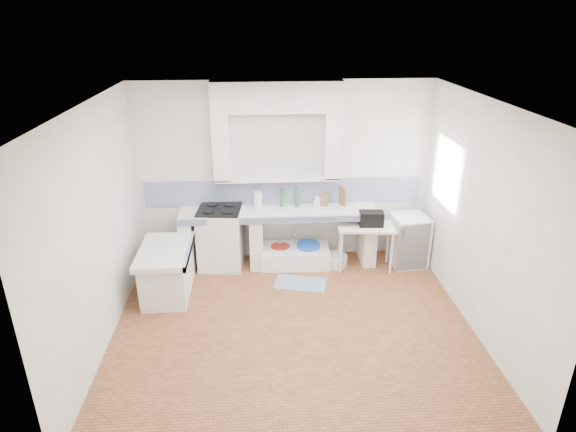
{
  "coord_description": "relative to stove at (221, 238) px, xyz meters",
  "views": [
    {
      "loc": [
        -0.41,
        -5.15,
        3.7
      ],
      "look_at": [
        0.0,
        1.0,
        1.1
      ],
      "focal_mm": 30.36,
      "sensor_mm": 36.0,
      "label": 1
    }
  ],
  "objects": [
    {
      "name": "ceiling",
      "position": [
        0.99,
        -1.7,
        2.34
      ],
      "size": [
        4.5,
        4.5,
        0.0
      ],
      "primitive_type": "plane",
      "rotation": [
        3.14,
        0.0,
        0.0
      ],
      "color": "white",
      "rests_on": "ground"
    },
    {
      "name": "water_bottle_a",
      "position": [
        0.91,
        0.15,
        -0.3
      ],
      "size": [
        0.11,
        0.11,
        0.32
      ],
      "primitive_type": "cylinder",
      "rotation": [
        0.0,
        0.0,
        -0.36
      ],
      "color": "silver",
      "rests_on": "ground"
    },
    {
      "name": "black_bag",
      "position": [
        2.28,
        -0.24,
        0.36
      ],
      "size": [
        0.37,
        0.23,
        0.22
      ],
      "primitive_type": "cube",
      "rotation": [
        0.0,
        0.0,
        -0.09
      ],
      "color": "black",
      "rests_on": "side_table"
    },
    {
      "name": "wall_left",
      "position": [
        -1.26,
        -1.7,
        0.94
      ],
      "size": [
        0.0,
        4.5,
        4.5
      ],
      "primitive_type": "plane",
      "rotation": [
        1.57,
        0.0,
        1.57
      ],
      "color": "white",
      "rests_on": "ground"
    },
    {
      "name": "cutting_board",
      "position": [
        1.9,
        0.15,
        0.57
      ],
      "size": [
        0.08,
        0.2,
        0.28
      ],
      "primitive_type": "cube",
      "rotation": [
        0.0,
        0.0,
        0.33
      ],
      "color": "brown",
      "rests_on": "counter_slab"
    },
    {
      "name": "green_bottle_b",
      "position": [
        1.18,
        0.15,
        0.58
      ],
      "size": [
        0.07,
        0.07,
        0.3
      ],
      "primitive_type": "cylinder",
      "rotation": [
        0.0,
        0.0,
        0.02
      ],
      "color": "#246E36",
      "rests_on": "counter_slab"
    },
    {
      "name": "side_table",
      "position": [
        2.21,
        -0.23,
        -0.11
      ],
      "size": [
        0.9,
        0.56,
        0.04
      ],
      "primitive_type": "cube",
      "rotation": [
        0.0,
        0.0,
        -0.11
      ],
      "color": "white",
      "rests_on": "ground"
    },
    {
      "name": "alcove_mass",
      "position": [
        0.89,
        0.17,
        2.11
      ],
      "size": [
        1.9,
        0.25,
        0.45
      ],
      "primitive_type": "cube",
      "color": "white",
      "rests_on": "ground"
    },
    {
      "name": "window_frame",
      "position": [
        3.42,
        -0.5,
        1.14
      ],
      "size": [
        0.35,
        0.86,
        1.06
      ],
      "primitive_type": "cube",
      "color": "#372411",
      "rests_on": "ground"
    },
    {
      "name": "water_bottle_b",
      "position": [
        1.13,
        0.15,
        -0.3
      ],
      "size": [
        0.1,
        0.1,
        0.32
      ],
      "primitive_type": "cylinder",
      "rotation": [
        0.0,
        0.0,
        -0.2
      ],
      "color": "silver",
      "rests_on": "ground"
    },
    {
      "name": "bucket_blue",
      "position": [
        1.36,
        -0.04,
        -0.29
      ],
      "size": [
        0.38,
        0.38,
        0.34
      ],
      "primitive_type": "cylinder",
      "rotation": [
        0.0,
        0.0,
        0.05
      ],
      "color": "blue",
      "rests_on": "ground"
    },
    {
      "name": "counter_pier_left",
      "position": [
        -0.51,
        -0.0,
        -0.05
      ],
      "size": [
        0.2,
        0.55,
        0.82
      ],
      "primitive_type": "cube",
      "color": "white",
      "rests_on": "ground"
    },
    {
      "name": "wall_front",
      "position": [
        0.99,
        -3.7,
        0.94
      ],
      "size": [
        4.5,
        0.0,
        4.5
      ],
      "primitive_type": "plane",
      "rotation": [
        -1.57,
        0.0,
        0.0
      ],
      "color": "white",
      "rests_on": "ground"
    },
    {
      "name": "paper_towel",
      "position": [
        0.59,
        0.15,
        0.56
      ],
      "size": [
        0.13,
        0.13,
        0.26
      ],
      "primitive_type": "cylinder",
      "rotation": [
        0.0,
        0.0,
        -0.04
      ],
      "color": "white",
      "rests_on": "counter_slab"
    },
    {
      "name": "sink",
      "position": [
        1.15,
        -0.05,
        -0.34
      ],
      "size": [
        1.08,
        0.61,
        0.25
      ],
      "primitive_type": "cube",
      "rotation": [
        0.0,
        0.0,
        -0.04
      ],
      "color": "white",
      "rests_on": "ground"
    },
    {
      "name": "bucket_orange",
      "position": [
        1.24,
        -0.1,
        -0.32
      ],
      "size": [
        0.35,
        0.35,
        0.28
      ],
      "primitive_type": "cylinder",
      "rotation": [
        0.0,
        0.0,
        -0.15
      ],
      "color": "#CF6603",
      "rests_on": "ground"
    },
    {
      "name": "bucket_red",
      "position": [
        0.92,
        0.01,
        -0.32
      ],
      "size": [
        0.39,
        0.39,
        0.29
      ],
      "primitive_type": "cylinder",
      "rotation": [
        0.0,
        0.0,
        -0.34
      ],
      "color": "#AD251C",
      "rests_on": "ground"
    },
    {
      "name": "soap_bottle",
      "position": [
        1.5,
        0.15,
        0.55
      ],
      "size": [
        0.11,
        0.11,
        0.22
      ],
      "primitive_type": "imported",
      "rotation": [
        0.0,
        0.0,
        -0.15
      ],
      "color": "white",
      "rests_on": "counter_slab"
    },
    {
      "name": "floor",
      "position": [
        0.99,
        -1.7,
        -0.46
      ],
      "size": [
        4.5,
        4.5,
        0.0
      ],
      "primitive_type": "plane",
      "color": "#915936",
      "rests_on": "ground"
    },
    {
      "name": "rug",
      "position": [
        1.18,
        -0.67,
        -0.46
      ],
      "size": [
        0.83,
        0.6,
        0.01
      ],
      "primitive_type": "cube",
      "rotation": [
        0.0,
        0.0,
        -0.25
      ],
      "color": "#305E94",
      "rests_on": "ground"
    },
    {
      "name": "wall_right",
      "position": [
        3.24,
        -1.7,
        0.94
      ],
      "size": [
        0.0,
        4.5,
        4.5
      ],
      "primitive_type": "plane",
      "rotation": [
        1.57,
        0.0,
        -1.57
      ],
      "color": "white",
      "rests_on": "ground"
    },
    {
      "name": "peninsula_top",
      "position": [
        -0.71,
        -0.8,
        0.2
      ],
      "size": [
        0.7,
        1.1,
        0.08
      ],
      "primitive_type": "cube",
      "color": "white",
      "rests_on": "ground"
    },
    {
      "name": "basin_white",
      "position": [
        1.76,
        -0.13,
        -0.39
      ],
      "size": [
        0.51,
        0.51,
        0.16
      ],
      "primitive_type": "cylinder",
      "rotation": [
        0.0,
        0.0,
        0.29
      ],
      "color": "white",
      "rests_on": "ground"
    },
    {
      "name": "fridge",
      "position": [
        2.92,
        -0.14,
        -0.06
      ],
      "size": [
        0.58,
        0.58,
        0.8
      ],
      "primitive_type": "cube",
      "rotation": [
        0.0,
        0.0,
        0.12
      ],
      "color": "white",
      "rests_on": "ground"
    },
    {
      "name": "peninsula_base",
      "position": [
        -0.71,
        -0.8,
        -0.15
      ],
      "size": [
        0.6,
        1.0,
        0.62
      ],
      "primitive_type": "cube",
      "color": "white",
      "rests_on": "ground"
    },
    {
      "name": "wall_back",
      "position": [
        0.99,
        0.3,
        0.94
      ],
      "size": [
        4.5,
        0.0,
        4.5
      ],
      "primitive_type": "plane",
      "rotation": [
        1.57,
        0.0,
        0.0
      ],
      "color": "white",
      "rests_on": "ground"
    },
    {
      "name": "counter_pier_right",
      "position": [
        2.29,
        -0.0,
        -0.05
      ],
      "size": [
        0.2,
        0.55,
        0.82
      ],
      "primitive_type": "cube",
      "color": "white",
      "rests_on": "ground"
    },
    {
      "name": "knife_block",
      "position": [
        1.62,
        0.15,
        0.54
      ],
      "size": [
        0.12,
        0.11,
        0.21
      ],
      "primitive_type": "cube",
      "rotation": [
        0.0,
        0.0,
        -0.33
      ],
      "color": "brown",
      "rests_on": "counter_slab"
    },
    {
      "name": "backsplash",
      "position": [
        0.99,
        0.28,
        0.64
      ],
      "size": [
        4.27,
        0.03,
        0.4
      ],
      "primitive_type": "cube",
      "color": "navy",
      "rests_on": "ground"
    },
    {
      "name": "counter_slab",
      "position": [
        0.89,
        -0.0,
        0.4
      ],
      "size": [
        3.0,
        0.6,
        0.08
      ],
      "primitive_type": "cube",
      "color": "white",
      "rests_on": "ground"
    },
    {
      "name": "counter_pier_mid",
      "position": [
        0.54,
        -0.0,
        -0.05
      ],
      "size": [
        0.2,
        0.55,
        0.82
      ],
      "primitive_type": "cube",
      "color": "white",
      "rests_on": "ground"
    },
    {
      "name": "counter_lip",
      "position": [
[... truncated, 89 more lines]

